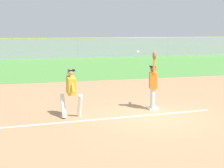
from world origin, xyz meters
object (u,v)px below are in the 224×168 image
(parked_car_green, at_px, (98,50))
(parked_car_tan, at_px, (141,49))
(fielder, at_px, (153,81))
(parked_car_silver, at_px, (43,50))
(first_base, at_px, (153,108))
(baseball, at_px, (138,52))
(runner, at_px, (71,90))

(parked_car_green, bearing_deg, parked_car_tan, -1.78)
(fielder, bearing_deg, parked_car_silver, -66.32)
(fielder, xyz_separation_m, parked_car_green, (2.39, 23.90, -0.45))
(fielder, distance_m, parked_car_tan, 25.66)
(first_base, relative_size, baseball, 5.14)
(fielder, xyz_separation_m, baseball, (-0.56, 0.16, 1.12))
(fielder, relative_size, baseball, 30.81)
(runner, distance_m, parked_car_tan, 27.06)
(first_base, xyz_separation_m, runner, (-3.18, -0.36, 0.96))
(fielder, distance_m, baseball, 1.26)
(fielder, bearing_deg, runner, 19.66)
(baseball, bearing_deg, parked_car_green, 82.91)
(fielder, distance_m, runner, 3.15)
(first_base, relative_size, runner, 0.22)
(parked_car_silver, bearing_deg, fielder, -78.12)
(parked_car_tan, bearing_deg, baseball, -104.48)
(parked_car_silver, xyz_separation_m, parked_car_green, (6.33, -0.47, 0.00))
(fielder, relative_size, parked_car_green, 0.50)
(fielder, height_order, baseball, fielder)
(baseball, relative_size, parked_car_green, 0.02)
(baseball, bearing_deg, runner, -170.17)
(baseball, xyz_separation_m, parked_car_tan, (8.57, 24.21, -1.56))
(runner, distance_m, parked_car_green, 24.81)
(runner, bearing_deg, fielder, -1.83)
(baseball, relative_size, parked_car_silver, 0.02)
(runner, distance_m, baseball, 2.89)
(runner, distance_m, parked_car_silver, 24.67)
(first_base, xyz_separation_m, parked_car_tan, (7.97, 24.29, 0.63))
(runner, bearing_deg, parked_car_green, 70.13)
(first_base, height_order, parked_car_green, parked_car_green)
(parked_car_silver, bearing_deg, parked_car_tan, 2.70)
(first_base, distance_m, runner, 3.34)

